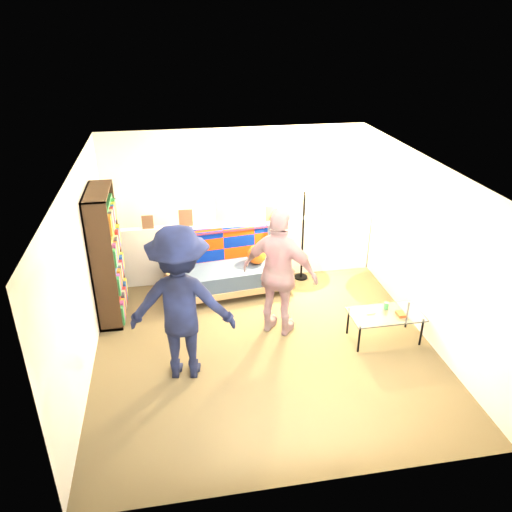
{
  "coord_description": "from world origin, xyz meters",
  "views": [
    {
      "loc": [
        -1.08,
        -5.73,
        4.08
      ],
      "look_at": [
        0.0,
        0.4,
        1.05
      ],
      "focal_mm": 35.0,
      "sensor_mm": 36.0,
      "label": 1
    }
  ],
  "objects_px": {
    "coffee_table": "(386,315)",
    "person_right": "(280,274)",
    "bookshelf": "(107,260)",
    "person_left": "(181,304)",
    "futon_sofa": "(228,267)",
    "floor_lamp": "(304,214)"
  },
  "relations": [
    {
      "from": "person_left",
      "to": "person_right",
      "type": "height_order",
      "value": "person_left"
    },
    {
      "from": "person_left",
      "to": "person_right",
      "type": "xyz_separation_m",
      "value": [
        1.35,
        0.68,
        -0.07
      ]
    },
    {
      "from": "floor_lamp",
      "to": "person_left",
      "type": "relative_size",
      "value": 0.83
    },
    {
      "from": "floor_lamp",
      "to": "person_left",
      "type": "distance_m",
      "value": 3.01
    },
    {
      "from": "futon_sofa",
      "to": "floor_lamp",
      "type": "relative_size",
      "value": 1.26
    },
    {
      "from": "person_left",
      "to": "bookshelf",
      "type": "bearing_deg",
      "value": -47.58
    },
    {
      "from": "futon_sofa",
      "to": "person_right",
      "type": "distance_m",
      "value": 1.53
    },
    {
      "from": "futon_sofa",
      "to": "person_left",
      "type": "height_order",
      "value": "person_left"
    },
    {
      "from": "futon_sofa",
      "to": "floor_lamp",
      "type": "xyz_separation_m",
      "value": [
        1.28,
        0.17,
        0.76
      ]
    },
    {
      "from": "bookshelf",
      "to": "futon_sofa",
      "type": "bearing_deg",
      "value": 14.4
    },
    {
      "from": "futon_sofa",
      "to": "person_left",
      "type": "bearing_deg",
      "value": -111.63
    },
    {
      "from": "person_right",
      "to": "bookshelf",
      "type": "bearing_deg",
      "value": 14.07
    },
    {
      "from": "coffee_table",
      "to": "person_right",
      "type": "xyz_separation_m",
      "value": [
        -1.39,
        0.46,
        0.53
      ]
    },
    {
      "from": "bookshelf",
      "to": "person_left",
      "type": "xyz_separation_m",
      "value": [
        1.0,
        -1.54,
        0.08
      ]
    },
    {
      "from": "coffee_table",
      "to": "futon_sofa",
      "type": "bearing_deg",
      "value": 137.51
    },
    {
      "from": "bookshelf",
      "to": "person_right",
      "type": "bearing_deg",
      "value": -20.13
    },
    {
      "from": "futon_sofa",
      "to": "coffee_table",
      "type": "relative_size",
      "value": 2.09
    },
    {
      "from": "bookshelf",
      "to": "coffee_table",
      "type": "relative_size",
      "value": 1.97
    },
    {
      "from": "coffee_table",
      "to": "person_right",
      "type": "relative_size",
      "value": 0.54
    },
    {
      "from": "person_left",
      "to": "floor_lamp",
      "type": "bearing_deg",
      "value": -124.36
    },
    {
      "from": "coffee_table",
      "to": "person_left",
      "type": "xyz_separation_m",
      "value": [
        -2.74,
        -0.22,
        0.6
      ]
    },
    {
      "from": "floor_lamp",
      "to": "person_right",
      "type": "xyz_separation_m",
      "value": [
        -0.73,
        -1.49,
        -0.24
      ]
    }
  ]
}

